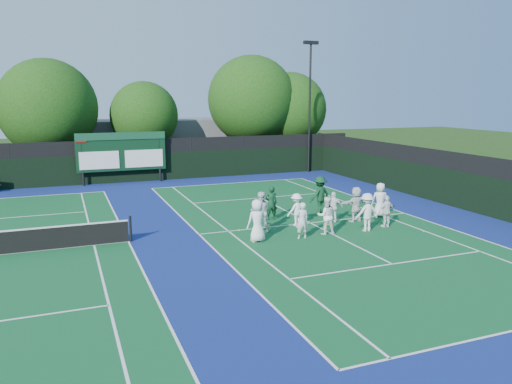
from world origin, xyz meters
name	(u,v)px	position (x,y,z in m)	size (l,w,h in m)	color
ground	(320,228)	(0.00, 0.00, 0.00)	(120.00, 120.00, 0.00)	#1C380F
court_apron	(187,236)	(-6.00, 1.00, 0.00)	(34.00, 32.00, 0.01)	navy
near_court	(310,223)	(0.00, 1.00, 0.01)	(11.05, 23.85, 0.01)	#104E25
back_fence	(136,163)	(-6.00, 16.00, 1.36)	(34.00, 0.08, 3.00)	black
divider_fence_right	(459,183)	(9.00, 1.00, 1.36)	(0.08, 32.00, 3.00)	black
scoreboard	(121,152)	(-7.01, 15.59, 2.19)	(6.00, 0.21, 3.55)	black
clubhouse	(169,142)	(-2.00, 24.00, 2.00)	(18.00, 6.00, 4.00)	slate
light_pole_right	(310,92)	(7.50, 15.70, 6.30)	(1.20, 0.30, 10.12)	black
tree_b	(50,110)	(-11.40, 19.58, 4.97)	(6.97, 6.97, 8.63)	black
tree_c	(146,117)	(-4.60, 19.58, 4.39)	(5.16, 5.16, 7.11)	black
tree_d	(253,102)	(4.24, 19.58, 5.50)	(7.22, 7.22, 9.29)	black
tree_e	(291,111)	(7.69, 19.58, 4.70)	(6.27, 6.27, 7.99)	black
tennis_ball_0	(269,227)	(-2.15, 0.96, 0.03)	(0.07, 0.07, 0.07)	#D2E71B
tennis_ball_1	(328,225)	(0.61, 0.32, 0.03)	(0.07, 0.07, 0.07)	#D2E71B
tennis_ball_2	(424,231)	(4.01, -2.26, 0.03)	(0.07, 0.07, 0.07)	#D2E71B
tennis_ball_3	(239,230)	(-3.64, 0.90, 0.03)	(0.07, 0.07, 0.07)	#D2E71B
tennis_ball_5	(331,224)	(0.78, 0.34, 0.03)	(0.07, 0.07, 0.07)	#D2E71B
player_front_0	(257,221)	(-3.49, -0.92, 0.90)	(0.88, 0.57, 1.80)	white
player_front_1	(302,221)	(-1.56, -1.21, 0.79)	(0.58, 0.38, 1.58)	silver
player_front_2	(326,216)	(-0.27, -1.01, 0.84)	(0.82, 0.64, 1.69)	white
player_front_3	(367,212)	(1.69, -1.19, 0.87)	(1.12, 0.64, 1.73)	white
player_front_4	(387,211)	(2.94, -0.94, 0.75)	(0.88, 0.37, 1.50)	white
player_back_0	(260,212)	(-2.79, 0.46, 0.91)	(0.89, 0.69, 1.82)	white
player_back_1	(296,210)	(-0.82, 0.83, 0.77)	(0.99, 0.57, 1.53)	white
player_back_2	(334,207)	(1.11, 0.73, 0.75)	(0.87, 0.36, 1.49)	white
player_back_3	(356,204)	(2.20, 0.49, 0.86)	(1.59, 0.51, 1.71)	silver
player_back_4	(380,200)	(3.89, 0.93, 0.86)	(0.84, 0.55, 1.72)	white
coach_left	(271,203)	(-1.49, 2.29, 0.85)	(0.62, 0.41, 1.69)	#0E351D
coach_right	(320,195)	(1.42, 2.68, 0.97)	(1.25, 0.72, 1.93)	#0E361D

